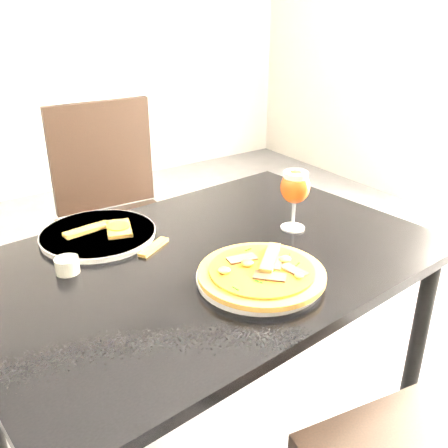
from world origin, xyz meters
TOP-DOWN VIEW (x-y plane):
  - dining_table at (0.08, 0.26)m, footprint 1.27×0.90m
  - chair_far at (0.17, 1.11)m, footprint 0.47×0.47m
  - plate_main at (0.11, 0.08)m, footprint 0.36×0.36m
  - pizza at (0.11, 0.08)m, footprint 0.30×0.30m
  - plate_second at (-0.12, 0.52)m, footprint 0.39×0.39m
  - crust_scraps at (-0.09, 0.51)m, footprint 0.19×0.13m
  - loose_crust at (-0.02, 0.37)m, footprint 0.11×0.08m
  - sauce_cup at (-0.25, 0.38)m, footprint 0.06×0.06m
  - beer_glass at (0.37, 0.26)m, footprint 0.08×0.08m

SIDE VIEW (x-z plane):
  - chair_far at x=0.17m, z-range 0.05..1.03m
  - dining_table at x=0.08m, z-range 0.28..1.03m
  - loose_crust at x=-0.02m, z-range 0.75..0.76m
  - plate_main at x=0.11m, z-range 0.75..0.77m
  - plate_second at x=-0.12m, z-range 0.75..0.77m
  - sauce_cup at x=-0.25m, z-range 0.75..0.79m
  - crust_scraps at x=-0.09m, z-range 0.77..0.78m
  - pizza at x=0.11m, z-range 0.76..0.79m
  - beer_glass at x=0.37m, z-range 0.79..0.97m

